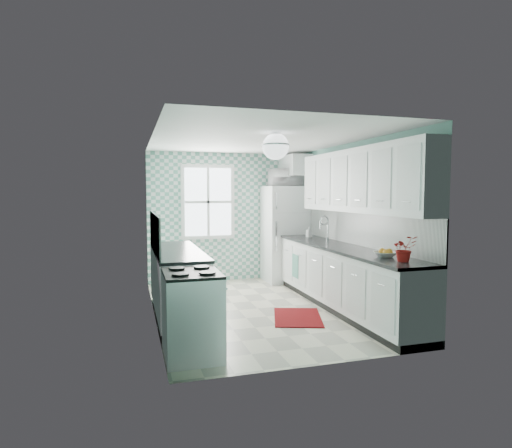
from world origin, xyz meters
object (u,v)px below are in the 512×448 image
object	(u,v)px
ceiling_light	(276,146)
potted_plant	(404,249)
sink	(319,241)
microwave	(286,178)
stove	(192,313)
fruit_bowl	(385,254)
fridge	(285,234)

from	to	relation	value
ceiling_light	potted_plant	xyz separation A→B (m)	(1.20, -1.05, -1.23)
sink	microwave	distance (m)	1.73
ceiling_light	sink	xyz separation A→B (m)	(1.20, 1.26, -1.39)
ceiling_light	sink	bearing A→B (deg)	46.20
potted_plant	microwave	size ratio (longest dim) A/B	0.50
stove	fruit_bowl	distance (m)	2.45
ceiling_light	stove	world-z (taller)	ceiling_light
sink	potted_plant	xyz separation A→B (m)	(-0.00, -2.30, 0.16)
sink	fridge	bearing A→B (deg)	92.21
sink	microwave	bearing A→B (deg)	92.20
stove	microwave	size ratio (longest dim) A/B	1.47
fridge	sink	size ratio (longest dim) A/B	3.48
fridge	potted_plant	bearing A→B (deg)	-91.84
stove	sink	world-z (taller)	sink
fruit_bowl	microwave	bearing A→B (deg)	91.58
potted_plant	microwave	world-z (taller)	microwave
fridge	microwave	size ratio (longest dim) A/B	3.07
fruit_bowl	potted_plant	size ratio (longest dim) A/B	0.90
microwave	fridge	bearing A→B (deg)	54.08
ceiling_light	microwave	world-z (taller)	ceiling_light
microwave	ceiling_light	bearing A→B (deg)	67.46
fridge	microwave	distance (m)	1.09
fridge	fruit_bowl	bearing A→B (deg)	-91.67
sink	fruit_bowl	size ratio (longest dim) A/B	1.97
stove	sink	xyz separation A→B (m)	(2.40, 2.03, 0.47)
ceiling_light	microwave	xyz separation A→B (m)	(1.11, 2.59, -0.30)
stove	sink	distance (m)	3.18
stove	potted_plant	distance (m)	2.49
ceiling_light	fridge	xyz separation A→B (m)	(1.11, 2.59, -1.40)
stove	sink	bearing A→B (deg)	38.05
potted_plant	ceiling_light	bearing A→B (deg)	138.93
fruit_bowl	microwave	world-z (taller)	microwave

